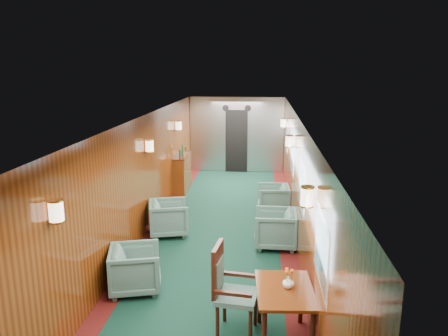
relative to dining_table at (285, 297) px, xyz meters
The scene contains 12 objects.
room 3.39m from the dining_table, 110.82° to the left, with size 12.00×12.10×2.40m.
bulkhead 9.03m from the dining_table, 97.33° to the left, with size 2.98×0.17×2.39m.
windows_right 3.39m from the dining_table, 84.09° to the left, with size 0.02×8.60×0.80m.
wall_sconces 3.95m from the dining_table, 107.76° to the left, with size 2.97×7.97×0.25m.
dining_table is the anchor object (origin of this frame).
side_chair 0.72m from the dining_table, 166.09° to the left, with size 0.59×0.61×1.18m.
credenza 6.99m from the dining_table, 110.86° to the left, with size 0.35×1.11×1.27m.
flower_vase 0.19m from the dining_table, 35.42° to the left, with size 0.14×0.14×0.14m, color white.
armchair_left_near 2.47m from the dining_table, 153.34° to the left, with size 0.74×0.76×0.69m, color #1C423E.
armchair_left_far 4.02m from the dining_table, 122.67° to the left, with size 0.75×0.77×0.70m, color #1C423E.
armchair_right_near 2.97m from the dining_table, 90.78° to the left, with size 0.76×0.78×0.71m, color #1C423E.
armchair_right_far 4.96m from the dining_table, 90.41° to the left, with size 0.70×0.72×0.65m, color #1C423E.
Camera 1 is at (0.85, -7.86, 3.36)m, focal length 35.00 mm.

